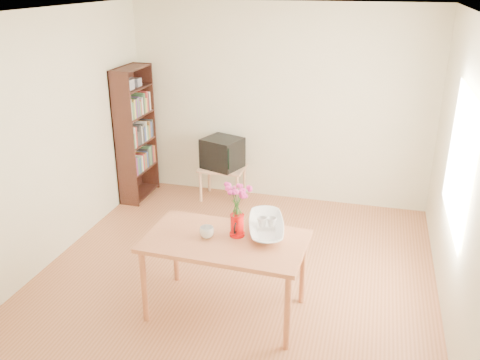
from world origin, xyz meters
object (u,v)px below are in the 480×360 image
(table, at_px, (225,247))
(bowl, at_px, (267,208))
(television, at_px, (223,152))
(mug, at_px, (207,232))
(pitcher, at_px, (237,226))

(table, relative_size, bowl, 3.04)
(bowl, xyz_separation_m, television, (-1.08, 2.19, -0.30))
(mug, relative_size, bowl, 0.27)
(table, relative_size, television, 2.45)
(pitcher, bearing_deg, mug, -160.41)
(table, distance_m, mug, 0.21)
(television, bearing_deg, pitcher, -50.60)
(table, xyz_separation_m, pitcher, (0.08, 0.10, 0.17))
(table, relative_size, mug, 11.18)
(pitcher, distance_m, bowl, 0.31)
(table, xyz_separation_m, television, (-0.77, 2.45, -0.00))
(mug, distance_m, television, 2.54)
(table, xyz_separation_m, mug, (-0.16, -0.01, 0.13))
(bowl, relative_size, television, 0.81)
(pitcher, xyz_separation_m, bowl, (0.23, 0.16, 0.13))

